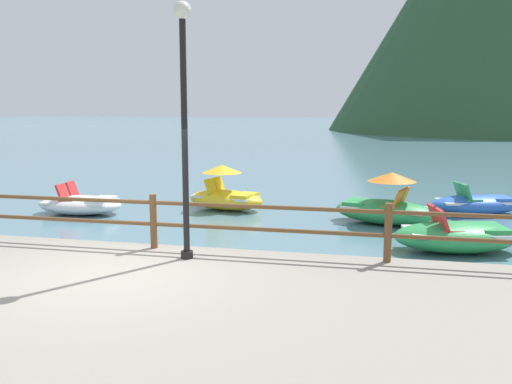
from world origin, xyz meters
TOP-DOWN VIEW (x-y plane):
  - ground_plane at (0.00, 40.00)m, footprint 200.00×200.00m
  - promenade_dock at (0.00, -2.20)m, footprint 28.00×8.00m
  - dock_railing at (0.00, 1.55)m, footprint 23.92×0.12m
  - lamp_post at (0.78, 1.06)m, footprint 0.28×0.28m
  - pedal_boat_0 at (6.34, 8.15)m, footprint 2.63×1.72m
  - pedal_boat_1 at (-3.97, 5.89)m, footprint 2.34×1.42m
  - pedal_boat_2 at (3.99, 6.42)m, footprint 2.79×1.94m
  - pedal_boat_4 at (-0.36, 7.36)m, footprint 2.44×1.65m
  - pedal_boat_5 at (5.33, 4.03)m, footprint 2.65×1.76m

SIDE VIEW (x-z plane):
  - ground_plane at x=0.00m, z-range 0.00..0.00m
  - promenade_dock at x=0.00m, z-range 0.00..0.40m
  - pedal_boat_1 at x=-3.97m, z-range -0.16..0.68m
  - pedal_boat_0 at x=6.34m, z-range -0.15..0.71m
  - pedal_boat_5 at x=5.33m, z-range -0.14..0.77m
  - pedal_boat_4 at x=-0.36m, z-range -0.21..1.03m
  - pedal_boat_2 at x=3.99m, z-range -0.22..1.06m
  - dock_railing at x=0.00m, z-range 0.50..1.45m
  - lamp_post at x=0.78m, z-range 0.82..4.85m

